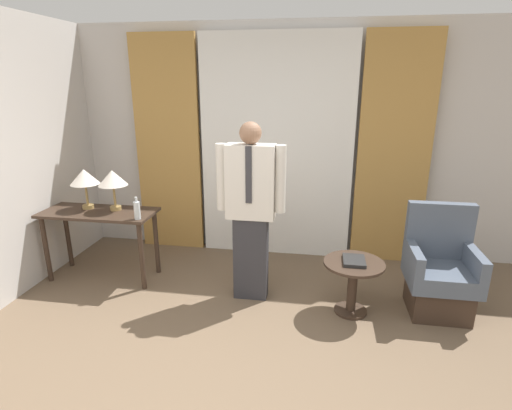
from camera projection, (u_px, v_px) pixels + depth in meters
The scene contains 12 objects.
wall_back at pixel (277, 143), 4.74m from camera, with size 10.00×0.06×2.70m.
curtain_sheer_center at pixel (276, 150), 4.64m from camera, with size 1.77×0.06×2.58m.
curtain_drape_left at pixel (168, 147), 4.84m from camera, with size 0.79×0.06×2.58m.
curtain_drape_right at pixel (394, 153), 4.44m from camera, with size 0.79×0.06×2.58m.
desk at pixel (100, 223), 4.20m from camera, with size 1.18×0.49×0.75m.
table_lamp_left at pixel (84, 178), 4.17m from camera, with size 0.30×0.30×0.43m.
table_lamp_right at pixel (113, 179), 4.12m from camera, with size 0.30×0.30×0.43m.
bottle_near_edge at pixel (137, 210), 3.91m from camera, with size 0.06×0.06×0.23m.
person at pixel (251, 207), 3.72m from camera, with size 0.64×0.21×1.72m.
armchair at pixel (439, 275), 3.65m from camera, with size 0.59×0.56×0.99m.
side_table at pixel (353, 278), 3.62m from camera, with size 0.55×0.55×0.51m.
book at pixel (354, 261), 3.56m from camera, with size 0.19×0.25×0.03m.
Camera 1 is at (0.51, -1.93, 2.06)m, focal length 28.00 mm.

